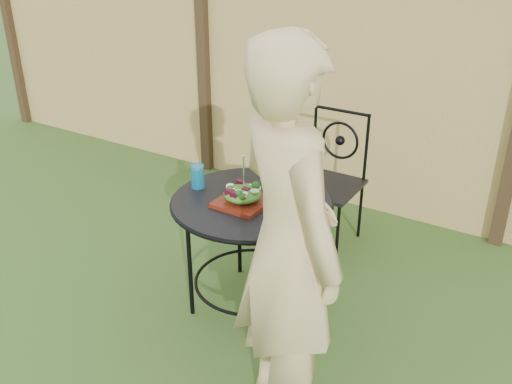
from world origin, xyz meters
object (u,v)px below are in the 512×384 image
at_px(patio_chair, 329,176).
at_px(diner, 288,246).
at_px(patio_table, 252,221).
at_px(salad_plate, 243,202).

bearing_deg(patio_chair, diner, -71.63).
distance_m(patio_table, patio_chair, 0.98).
xyz_separation_m(patio_chair, salad_plate, (-0.05, -1.05, 0.23)).
distance_m(patio_table, diner, 0.88).
relative_size(patio_table, diner, 0.51).
height_order(patio_table, patio_chair, patio_chair).
relative_size(patio_chair, diner, 0.52).
bearing_deg(salad_plate, diner, -42.53).
bearing_deg(patio_chair, patio_table, -92.05).
bearing_deg(salad_plate, patio_chair, 87.26).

